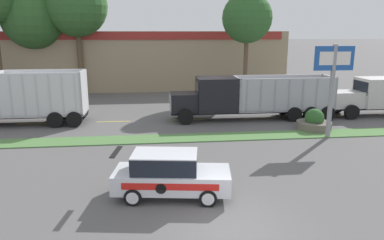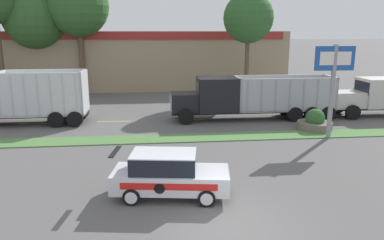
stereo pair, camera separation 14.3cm
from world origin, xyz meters
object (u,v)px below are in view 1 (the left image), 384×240
at_px(dump_truck_lead, 237,98).
at_px(store_sign_post, 333,73).
at_px(rally_car, 170,174).
at_px(stone_planter, 314,122).

xyz_separation_m(dump_truck_lead, store_sign_post, (4.45, -5.37, 2.34)).
xyz_separation_m(rally_car, stone_planter, (9.99, 9.14, -0.43)).
height_order(dump_truck_lead, stone_planter, dump_truck_lead).
relative_size(store_sign_post, stone_planter, 2.49).
bearing_deg(dump_truck_lead, rally_car, -113.84).
bearing_deg(stone_planter, dump_truck_lead, 141.73).
distance_m(dump_truck_lead, store_sign_post, 7.36).
height_order(rally_car, store_sign_post, store_sign_post).
xyz_separation_m(dump_truck_lead, stone_planter, (4.41, -3.48, -1.09)).
bearing_deg(stone_planter, rally_car, -137.53).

